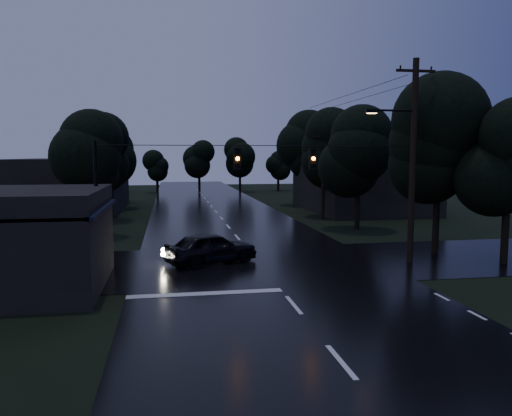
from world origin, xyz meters
name	(u,v)px	position (x,y,z in m)	size (l,w,h in m)	color
ground	(341,362)	(0.00, 0.00, 0.00)	(160.00, 160.00, 0.00)	black
main_road	(221,219)	(0.00, 30.00, 0.00)	(12.00, 120.00, 0.02)	black
cross_street	(259,264)	(0.00, 12.00, 0.00)	(60.00, 9.00, 0.02)	black
building_far_right	(361,188)	(14.00, 34.00, 2.20)	(10.00, 14.00, 4.40)	black
building_far_left	(70,184)	(-14.00, 40.00, 2.50)	(10.00, 16.00, 5.00)	black
utility_pole_main	(411,157)	(7.41, 11.00, 5.26)	(3.50, 0.30, 10.00)	black
utility_pole_far	(323,173)	(8.30, 28.00, 3.88)	(2.00, 0.30, 7.50)	black
anchor_pole_left	(97,208)	(-7.50, 11.00, 3.00)	(0.18, 0.18, 6.00)	black
span_signals	(275,158)	(0.56, 10.99, 5.24)	(15.00, 0.37, 1.12)	black
tree_corner_near	(439,143)	(10.00, 13.00, 5.99)	(4.48, 4.48, 9.44)	black
tree_corner_far	(509,157)	(12.00, 10.00, 5.24)	(3.92, 3.92, 8.26)	black
tree_left_a	(96,157)	(-9.00, 22.00, 5.24)	(3.92, 3.92, 8.26)	black
tree_left_b	(102,152)	(-9.60, 30.00, 5.62)	(4.20, 4.20, 8.85)	black
tree_left_c	(109,149)	(-10.20, 40.00, 5.99)	(4.48, 4.48, 9.44)	black
tree_right_a	(359,151)	(9.00, 22.00, 5.62)	(4.20, 4.20, 8.85)	black
tree_right_b	(331,148)	(9.60, 30.00, 5.99)	(4.48, 4.48, 9.44)	black
tree_right_c	(306,146)	(10.20, 40.00, 6.37)	(4.76, 4.76, 10.03)	black
car	(211,248)	(-2.32, 12.51, 0.79)	(1.86, 4.63, 1.58)	black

